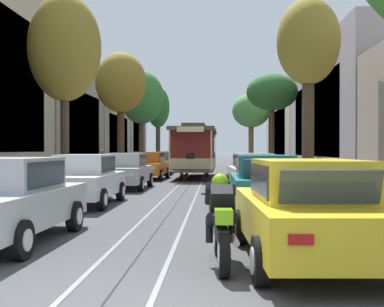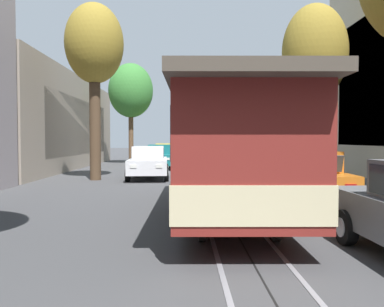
% 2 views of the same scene
% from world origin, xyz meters
% --- Properties ---
extents(ground_plane, '(160.00, 160.00, 0.00)m').
position_xyz_m(ground_plane, '(0.00, 24.25, 0.00)').
color(ground_plane, '#424244').
extents(trolley_track_rails, '(1.14, 68.64, 0.01)m').
position_xyz_m(trolley_track_rails, '(0.00, 28.32, 0.00)').
color(trolley_track_rails, gray).
rests_on(trolley_track_rails, ground).
extents(building_facade_left, '(5.45, 60.34, 10.76)m').
position_xyz_m(building_facade_left, '(-10.35, 27.25, 4.50)').
color(building_facade_left, gray).
rests_on(building_facade_left, ground).
extents(building_facade_right, '(5.65, 60.34, 8.58)m').
position_xyz_m(building_facade_right, '(10.37, 31.53, 3.84)').
color(building_facade_right, gray).
rests_on(building_facade_right, ground).
extents(parked_car_silver_near_left, '(2.06, 4.39, 1.58)m').
position_xyz_m(parked_car_silver_near_left, '(-2.63, 3.91, 0.80)').
color(parked_car_silver_near_left, '#B7B7BC').
rests_on(parked_car_silver_near_left, ground).
extents(parked_car_white_second_left, '(2.00, 4.36, 1.58)m').
position_xyz_m(parked_car_white_second_left, '(-2.84, 9.94, 0.80)').
color(parked_car_white_second_left, silver).
rests_on(parked_car_white_second_left, ground).
extents(parked_car_silver_mid_left, '(2.01, 4.37, 1.58)m').
position_xyz_m(parked_car_silver_mid_left, '(-2.69, 16.09, 0.80)').
color(parked_car_silver_mid_left, '#B7B7BC').
rests_on(parked_car_silver_mid_left, ground).
extents(parked_car_orange_fourth_left, '(2.13, 4.42, 1.58)m').
position_xyz_m(parked_car_orange_fourth_left, '(-2.61, 22.92, 0.80)').
color(parked_car_orange_fourth_left, orange).
rests_on(parked_car_orange_fourth_left, ground).
extents(parked_car_grey_fifth_left, '(2.07, 4.39, 1.58)m').
position_xyz_m(parked_car_grey_fifth_left, '(-2.79, 29.02, 0.80)').
color(parked_car_grey_fifth_left, slate).
rests_on(parked_car_grey_fifth_left, ground).
extents(parked_car_blue_sixth_left, '(2.07, 4.39, 1.58)m').
position_xyz_m(parked_car_blue_sixth_left, '(-2.83, 35.03, 0.80)').
color(parked_car_blue_sixth_left, '#233D93').
rests_on(parked_car_blue_sixth_left, ground).
extents(parked_car_black_far_left, '(2.04, 4.38, 1.58)m').
position_xyz_m(parked_car_black_far_left, '(-2.76, 41.07, 0.80)').
color(parked_car_black_far_left, black).
rests_on(parked_car_black_far_left, ground).
extents(parked_car_yellow_near_right, '(2.13, 4.42, 1.58)m').
position_xyz_m(parked_car_yellow_near_right, '(2.65, 2.63, 0.80)').
color(parked_car_yellow_near_right, gold).
rests_on(parked_car_yellow_near_right, ground).
extents(parked_car_teal_second_right, '(2.01, 4.36, 1.58)m').
position_xyz_m(parked_car_teal_second_right, '(2.64, 8.83, 0.80)').
color(parked_car_teal_second_right, '#196B70').
rests_on(parked_car_teal_second_right, ground).
extents(parked_car_white_mid_right, '(2.14, 4.42, 1.58)m').
position_xyz_m(parked_car_white_mid_right, '(2.83, 15.45, 0.80)').
color(parked_car_white_mid_right, silver).
rests_on(parked_car_white_mid_right, ground).
extents(street_tree_kerb_left_second, '(3.17, 2.75, 8.49)m').
position_xyz_m(street_tree_kerb_left_second, '(-5.28, 15.63, 6.10)').
color(street_tree_kerb_left_second, '#4C3826').
rests_on(street_tree_kerb_left_second, ground).
extents(street_tree_kerb_left_mid, '(3.23, 2.74, 7.92)m').
position_xyz_m(street_tree_kerb_left_mid, '(-4.75, 25.27, 5.91)').
color(street_tree_kerb_left_mid, '#4C3826').
rests_on(street_tree_kerb_left_mid, ground).
extents(street_tree_kerb_left_fourth, '(3.81, 3.12, 8.58)m').
position_xyz_m(street_tree_kerb_left_fourth, '(-5.12, 36.33, 6.20)').
color(street_tree_kerb_left_fourth, brown).
rests_on(street_tree_kerb_left_fourth, ground).
extents(street_tree_kerb_left_far, '(2.48, 2.50, 8.52)m').
position_xyz_m(street_tree_kerb_left_far, '(-4.91, 46.25, 6.17)').
color(street_tree_kerb_left_far, '#4C3826').
rests_on(street_tree_kerb_left_far, ground).
extents(street_tree_kerb_right_second, '(2.71, 2.86, 8.28)m').
position_xyz_m(street_tree_kerb_right_second, '(5.27, 16.09, 6.24)').
color(street_tree_kerb_right_second, '#4C3826').
rests_on(street_tree_kerb_right_second, ground).
extents(street_tree_kerb_right_mid, '(3.63, 2.92, 7.14)m').
position_xyz_m(street_tree_kerb_right_mid, '(5.27, 29.25, 5.75)').
color(street_tree_kerb_right_mid, '#4C3826').
rests_on(street_tree_kerb_right_mid, ground).
extents(street_tree_kerb_right_fourth, '(3.80, 3.30, 7.40)m').
position_xyz_m(street_tree_kerb_right_fourth, '(4.87, 43.74, 5.59)').
color(street_tree_kerb_right_fourth, brown).
rests_on(street_tree_kerb_right_fourth, ground).
extents(cable_car_trolley, '(2.71, 9.16, 3.28)m').
position_xyz_m(cable_car_trolley, '(-0.00, 25.26, 1.66)').
color(cable_car_trolley, maroon).
rests_on(cable_car_trolley, ground).
extents(motorcycle_with_rider, '(0.56, 1.99, 1.37)m').
position_xyz_m(motorcycle_with_rider, '(1.34, 2.37, 0.65)').
color(motorcycle_with_rider, black).
rests_on(motorcycle_with_rider, ground).
extents(pedestrian_on_right_pavement, '(0.55, 0.35, 1.73)m').
position_xyz_m(pedestrian_on_right_pavement, '(-6.19, 26.07, 0.98)').
color(pedestrian_on_right_pavement, '#4C4233').
rests_on(pedestrian_on_right_pavement, ground).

